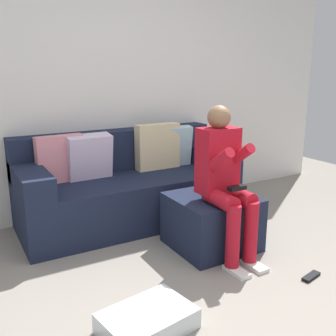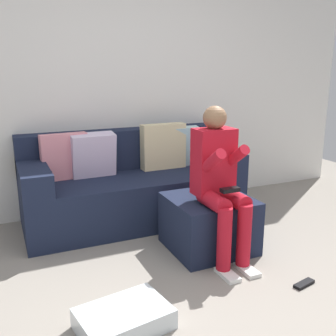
# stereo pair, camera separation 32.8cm
# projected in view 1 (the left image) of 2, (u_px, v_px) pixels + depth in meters

# --- Properties ---
(ground_plane) EXTENTS (7.60, 7.60, 0.00)m
(ground_plane) POSITION_uv_depth(u_px,v_px,m) (244.00, 325.00, 2.27)
(ground_plane) COLOR gray
(wall_back) EXTENTS (5.85, 0.10, 2.46)m
(wall_back) POSITION_uv_depth(u_px,v_px,m) (101.00, 91.00, 3.86)
(wall_back) COLOR silver
(wall_back) RESTS_ON ground_plane
(couch_sectional) EXTENTS (2.05, 0.85, 0.91)m
(couch_sectional) POSITION_uv_depth(u_px,v_px,m) (127.00, 185.00, 3.77)
(couch_sectional) COLOR #192138
(couch_sectional) RESTS_ON ground_plane
(ottoman) EXTENTS (0.64, 0.62, 0.44)m
(ottoman) POSITION_uv_depth(u_px,v_px,m) (212.00, 221.00, 3.22)
(ottoman) COLOR #192138
(ottoman) RESTS_ON ground_plane
(person_seated) EXTENTS (0.31, 0.59, 1.18)m
(person_seated) POSITION_uv_depth(u_px,v_px,m) (225.00, 177.00, 2.96)
(person_seated) COLOR red
(person_seated) RESTS_ON ground_plane
(storage_bin) EXTENTS (0.56, 0.43, 0.12)m
(storage_bin) POSITION_uv_depth(u_px,v_px,m) (147.00, 321.00, 2.21)
(storage_bin) COLOR silver
(storage_bin) RESTS_ON ground_plane
(remote_near_ottoman) EXTENTS (0.18, 0.09, 0.02)m
(remote_near_ottoman) POSITION_uv_depth(u_px,v_px,m) (311.00, 276.00, 2.78)
(remote_near_ottoman) COLOR black
(remote_near_ottoman) RESTS_ON ground_plane
(remote_by_storage_bin) EXTENTS (0.19, 0.14, 0.02)m
(remote_by_storage_bin) POSITION_uv_depth(u_px,v_px,m) (169.00, 311.00, 2.38)
(remote_by_storage_bin) COLOR black
(remote_by_storage_bin) RESTS_ON ground_plane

